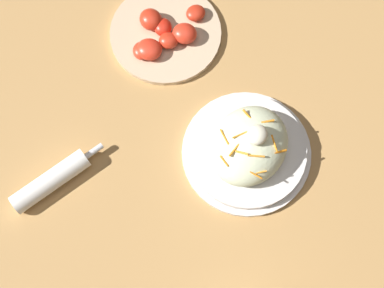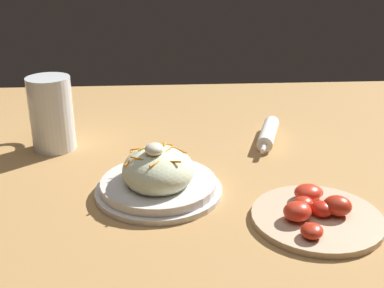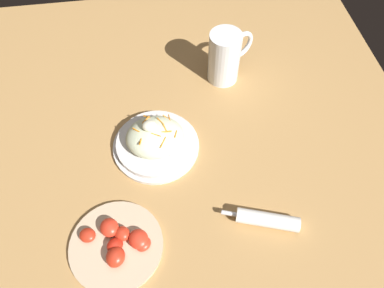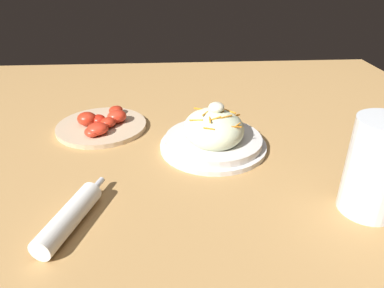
{
  "view_description": "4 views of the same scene",
  "coord_description": "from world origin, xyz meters",
  "px_view_note": "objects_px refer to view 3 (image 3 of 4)",
  "views": [
    {
      "loc": [
        -0.27,
        -0.11,
        0.94
      ],
      "look_at": [
        -0.04,
        0.05,
        0.08
      ],
      "focal_mm": 50.75,
      "sensor_mm": 36.0,
      "label": 1
    },
    {
      "loc": [
        0.82,
        -0.02,
        0.43
      ],
      "look_at": [
        -0.05,
        0.04,
        0.07
      ],
      "focal_mm": 45.87,
      "sensor_mm": 36.0,
      "label": 2
    },
    {
      "loc": [
        -0.0,
        0.51,
        0.82
      ],
      "look_at": [
        -0.07,
        0.02,
        0.08
      ],
      "focal_mm": 33.84,
      "sensor_mm": 36.0,
      "label": 3
    },
    {
      "loc": [
        -0.66,
        0.06,
        0.38
      ],
      "look_at": [
        -0.08,
        0.02,
        0.07
      ],
      "focal_mm": 33.33,
      "sensor_mm": 36.0,
      "label": 4
    }
  ],
  "objects_px": {
    "napkin_roll": "(267,220)",
    "tomato_plate": "(117,244)",
    "beer_mug": "(225,59)",
    "salad_plate": "(155,140)"
  },
  "relations": [
    {
      "from": "salad_plate",
      "to": "napkin_roll",
      "type": "height_order",
      "value": "salad_plate"
    },
    {
      "from": "salad_plate",
      "to": "beer_mug",
      "type": "height_order",
      "value": "beer_mug"
    },
    {
      "from": "napkin_roll",
      "to": "tomato_plate",
      "type": "bearing_deg",
      "value": 0.92
    },
    {
      "from": "napkin_roll",
      "to": "tomato_plate",
      "type": "relative_size",
      "value": 0.84
    },
    {
      "from": "salad_plate",
      "to": "beer_mug",
      "type": "bearing_deg",
      "value": -134.75
    },
    {
      "from": "beer_mug",
      "to": "salad_plate",
      "type": "bearing_deg",
      "value": 45.25
    },
    {
      "from": "napkin_roll",
      "to": "beer_mug",
      "type": "bearing_deg",
      "value": -88.85
    },
    {
      "from": "beer_mug",
      "to": "napkin_roll",
      "type": "xyz_separation_m",
      "value": [
        -0.01,
        0.48,
        -0.05
      ]
    },
    {
      "from": "salad_plate",
      "to": "napkin_roll",
      "type": "xyz_separation_m",
      "value": [
        -0.24,
        0.25,
        -0.01
      ]
    },
    {
      "from": "beer_mug",
      "to": "tomato_plate",
      "type": "xyz_separation_m",
      "value": [
        0.34,
        0.49,
        -0.06
      ]
    }
  ]
}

